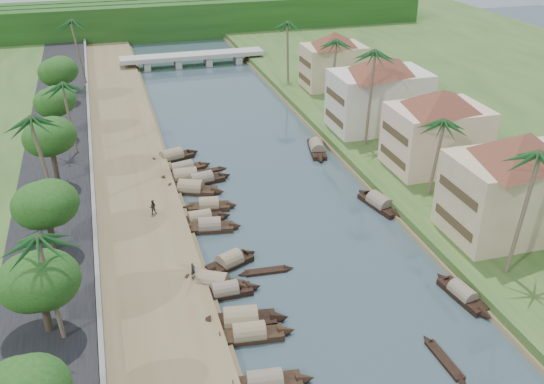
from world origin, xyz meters
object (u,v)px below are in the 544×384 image
object	(u,v)px
sampan_0	(265,383)
person_near	(193,270)
sampan_1	(241,320)
building_near	(514,185)
bridge	(193,57)

from	to	relation	value
sampan_0	person_near	size ratio (longest dim) A/B	5.29
sampan_0	sampan_1	world-z (taller)	sampan_1
building_near	sampan_1	distance (m)	29.37
sampan_1	sampan_0	bearing A→B (deg)	-81.21
sampan_1	person_near	distance (m)	7.23
sampan_1	person_near	bearing A→B (deg)	121.14
sampan_0	person_near	xyz separation A→B (m)	(-2.77, 13.83, 1.11)
building_near	sampan_0	size ratio (longest dim) A/B	1.96
bridge	sampan_0	xyz separation A→B (m)	(-9.26, -86.44, -1.31)
bridge	person_near	world-z (taller)	bridge
sampan_1	person_near	size ratio (longest dim) A/B	5.81
bridge	sampan_1	xyz separation A→B (m)	(-9.28, -79.21, -1.30)
bridge	person_near	size ratio (longest dim) A/B	19.53
building_near	sampan_0	world-z (taller)	building_near
building_near	person_near	size ratio (longest dim) A/B	10.36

